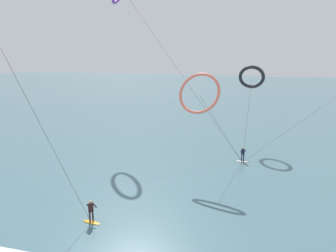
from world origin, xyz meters
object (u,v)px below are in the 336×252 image
object	(u,v)px
surfer_ivory	(243,155)
kite_coral	(199,93)
kite_charcoal	(252,77)
surfer_amber	(91,213)

from	to	relation	value
surfer_ivory	kite_coral	xyz separation A→B (m)	(-3.71, -5.16, 7.34)
kite_coral	kite_charcoal	distance (m)	12.81
surfer_amber	kite_charcoal	bearing A→B (deg)	171.53
surfer_amber	kite_charcoal	distance (m)	26.51
kite_coral	kite_charcoal	world-z (taller)	kite_charcoal
surfer_ivory	kite_coral	distance (m)	9.71
surfer_amber	surfer_ivory	bearing A→B (deg)	163.78
surfer_ivory	kite_charcoal	xyz separation A→B (m)	(-0.38, 7.18, 8.23)
kite_coral	kite_charcoal	xyz separation A→B (m)	(3.33, 12.34, 0.89)
surfer_amber	kite_charcoal	size ratio (longest dim) A/B	0.16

